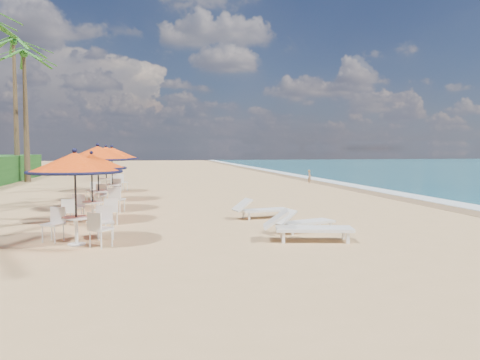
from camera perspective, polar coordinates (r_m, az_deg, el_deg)
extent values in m
plane|color=tan|center=(12.01, 4.68, -7.27)|extent=(160.00, 160.00, 0.00)
cube|color=white|center=(24.86, 19.06, -1.69)|extent=(1.20, 140.00, 0.04)
cube|color=olive|center=(24.42, 17.24, -1.75)|extent=(1.40, 140.00, 0.02)
cylinder|color=black|center=(11.87, -19.40, -2.18)|extent=(0.05, 0.05, 2.23)
cone|color=#FF5016|center=(11.81, -19.49, 2.03)|extent=(2.23, 2.23, 0.48)
torus|color=black|center=(11.82, -19.47, 0.95)|extent=(2.23, 2.23, 0.07)
sphere|color=black|center=(11.81, -19.52, 3.40)|extent=(0.12, 0.12, 0.12)
cylinder|color=white|center=(11.92, -19.35, -4.35)|extent=(0.68, 0.68, 0.04)
cylinder|color=white|center=(11.97, -19.31, -5.87)|extent=(0.08, 0.08, 0.68)
cylinder|color=black|center=(15.33, -17.58, -0.96)|extent=(0.05, 0.05, 2.15)
cone|color=#FF5016|center=(15.29, -17.65, 2.19)|extent=(2.15, 2.15, 0.47)
torus|color=black|center=(15.29, -17.63, 1.38)|extent=(2.15, 2.15, 0.07)
sphere|color=black|center=(15.28, -17.67, 3.21)|extent=(0.11, 0.11, 0.11)
cylinder|color=white|center=(15.37, -17.55, -2.59)|extent=(0.66, 0.66, 0.04)
cylinder|color=white|center=(15.41, -17.53, -3.73)|extent=(0.07, 0.07, 0.66)
cylinder|color=black|center=(18.20, -16.89, 0.20)|extent=(0.05, 0.05, 2.41)
cone|color=#FF5016|center=(18.17, -16.94, 3.17)|extent=(2.41, 2.41, 0.52)
torus|color=black|center=(18.17, -16.93, 2.41)|extent=(2.41, 2.41, 0.07)
sphere|color=black|center=(18.17, -16.96, 4.13)|extent=(0.13, 0.13, 0.13)
cylinder|color=white|center=(18.24, -16.85, -1.35)|extent=(0.73, 0.73, 0.04)
cylinder|color=white|center=(18.27, -16.83, -2.43)|extent=(0.08, 0.08, 0.73)
cylinder|color=black|center=(21.57, -15.31, 0.72)|extent=(0.05, 0.05, 2.37)
cone|color=#FF5016|center=(21.54, -15.35, 3.18)|extent=(2.37, 2.37, 0.51)
torus|color=black|center=(21.54, -15.34, 2.55)|extent=(2.37, 2.37, 0.07)
sphere|color=black|center=(21.54, -15.37, 3.97)|extent=(0.12, 0.12, 0.12)
cylinder|color=white|center=(21.60, -15.29, -0.57)|extent=(0.72, 0.72, 0.04)
cylinder|color=white|center=(21.62, -15.27, -1.46)|extent=(0.08, 0.08, 0.72)
cylinder|color=black|center=(25.81, -16.00, 1.25)|extent=(0.05, 0.05, 2.41)
cone|color=#FF5016|center=(25.79, -16.03, 3.34)|extent=(2.41, 2.41, 0.52)
torus|color=black|center=(25.79, -16.02, 2.80)|extent=(2.41, 2.41, 0.07)
sphere|color=black|center=(25.79, -16.05, 4.01)|extent=(0.13, 0.13, 0.13)
cylinder|color=white|center=(25.84, -15.97, 0.16)|extent=(0.73, 0.73, 0.04)
cylinder|color=white|center=(25.86, -15.96, -0.61)|extent=(0.08, 0.08, 0.73)
cube|color=white|center=(11.87, 9.03, -5.91)|extent=(2.01, 1.10, 0.08)
cube|color=white|center=(11.74, 4.42, -4.76)|extent=(0.77, 0.82, 0.47)
cube|color=white|center=(11.90, 9.02, -6.76)|extent=(0.07, 0.07, 0.27)
cube|color=white|center=(13.22, 8.14, -5.11)|extent=(1.70, 1.06, 0.07)
cube|color=white|center=(12.72, 5.29, -4.50)|extent=(0.69, 0.72, 0.40)
cube|color=white|center=(13.25, 8.13, -5.75)|extent=(0.06, 0.06, 0.23)
cube|color=white|center=(15.61, 3.05, -3.68)|extent=(1.72, 0.89, 0.07)
cube|color=white|center=(15.26, 0.27, -3.05)|extent=(0.65, 0.69, 0.41)
cube|color=white|center=(15.63, 3.05, -4.24)|extent=(0.06, 0.06, 0.23)
cone|color=brown|center=(35.83, -24.65, 6.85)|extent=(0.44, 0.44, 8.80)
sphere|color=#265F1B|center=(36.35, -24.85, 13.79)|extent=(0.56, 0.56, 0.56)
cone|color=brown|center=(38.97, -25.67, 7.58)|extent=(0.44, 0.44, 10.19)
sphere|color=#265F1B|center=(39.66, -25.89, 14.94)|extent=(0.56, 0.56, 0.56)
imported|color=#946E4B|center=(31.20, 8.47, 0.46)|extent=(0.34, 0.41, 0.97)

